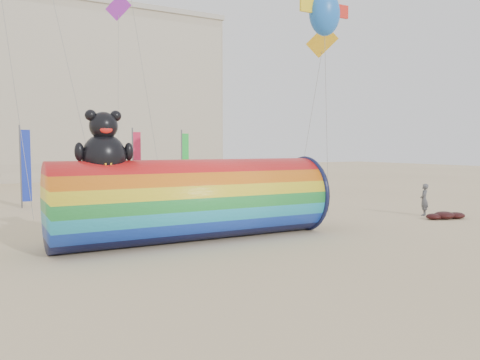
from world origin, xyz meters
name	(u,v)px	position (x,y,z in m)	size (l,w,h in m)	color
ground	(247,242)	(0.00, 0.00, 0.00)	(160.00, 160.00, 0.00)	#CCB58C
windsock_assembly	(194,198)	(-1.63, 1.53, 1.74)	(11.40, 3.47, 5.26)	red
kite_handler	(424,200)	(12.31, 1.75, 0.89)	(0.65, 0.43, 1.78)	#4B4D52
fabric_bundle	(446,215)	(12.41, 0.39, 0.17)	(2.62, 1.35, 0.41)	#3F0C0B
festival_banners	(122,164)	(-0.59, 17.28, 2.64)	(12.44, 2.91, 5.20)	#59595E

